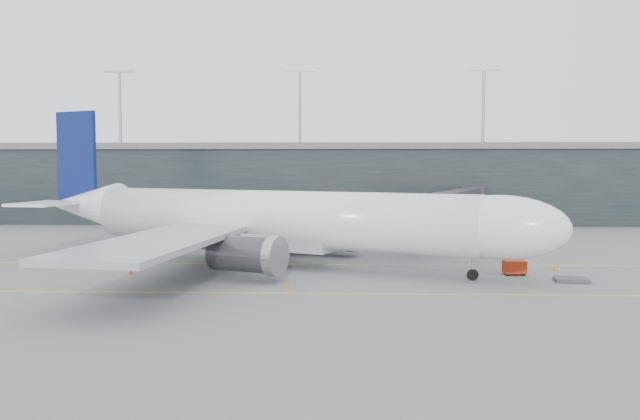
{
  "coord_description": "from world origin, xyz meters",
  "views": [
    {
      "loc": [
        13.22,
        -72.56,
        10.84
      ],
      "look_at": [
        10.75,
        -4.0,
        6.05
      ],
      "focal_mm": 35.0,
      "sensor_mm": 36.0,
      "label": 1
    }
  ],
  "objects": [
    {
      "name": "ground",
      "position": [
        0.0,
        0.0,
        0.0
      ],
      "size": [
        320.0,
        320.0,
        0.0
      ],
      "primitive_type": "plane",
      "color": "#5D5E62",
      "rests_on": "ground"
    },
    {
      "name": "taxiline_a",
      "position": [
        0.0,
        -4.0,
        0.01
      ],
      "size": [
        160.0,
        0.25,
        0.02
      ],
      "primitive_type": "cube",
      "color": "gold",
      "rests_on": "ground"
    },
    {
      "name": "taxiline_b",
      "position": [
        0.0,
        -20.0,
        0.01
      ],
      "size": [
        160.0,
        0.25,
        0.02
      ],
      "primitive_type": "cube",
      "color": "gold",
      "rests_on": "ground"
    },
    {
      "name": "taxiline_lead_main",
      "position": [
        5.0,
        20.0,
        0.01
      ],
      "size": [
        0.25,
        60.0,
        0.02
      ],
      "primitive_type": "cube",
      "color": "gold",
      "rests_on": "ground"
    },
    {
      "name": "terminal",
      "position": [
        -0.0,
        58.0,
        7.62
      ],
      "size": [
        240.0,
        36.0,
        29.0
      ],
      "color": "black",
      "rests_on": "ground"
    },
    {
      "name": "main_aircraft",
      "position": [
        5.48,
        -4.61,
        5.02
      ],
      "size": [
        60.97,
        56.24,
        17.89
      ],
      "rotation": [
        0.0,
        0.0,
        -0.41
      ],
      "color": "white",
      "rests_on": "ground"
    },
    {
      "name": "jet_bridge",
      "position": [
        28.22,
        24.98,
        5.46
      ],
      "size": [
        21.77,
        45.37,
        7.29
      ],
      "rotation": [
        0.0,
        0.0,
        -0.4
      ],
      "color": "#2D2D32",
      "rests_on": "ground"
    },
    {
      "name": "gse_cart",
      "position": [
        30.44,
        -10.19,
        0.81
      ],
      "size": [
        2.23,
        1.53,
        1.45
      ],
      "rotation": [
        0.0,
        0.0,
        0.08
      ],
      "color": "#A6240B",
      "rests_on": "ground"
    },
    {
      "name": "baggage_dolly",
      "position": [
        34.88,
        -13.53,
        0.18
      ],
      "size": [
        3.37,
        2.88,
        0.3
      ],
      "primitive_type": "cube",
      "rotation": [
        0.0,
        0.0,
        -0.17
      ],
      "color": "#3C3D42",
      "rests_on": "ground"
    },
    {
      "name": "uld_a",
      "position": [
        -4.63,
        8.84,
        0.91
      ],
      "size": [
        2.08,
        1.75,
        1.73
      ],
      "rotation": [
        0.0,
        0.0,
        -0.12
      ],
      "color": "#36373B",
      "rests_on": "ground"
    },
    {
      "name": "uld_b",
      "position": [
        -2.91,
        11.54,
        0.93
      ],
      "size": [
        2.12,
        1.78,
        1.77
      ],
      "rotation": [
        0.0,
        0.0,
        0.12
      ],
      "color": "#36373B",
      "rests_on": "ground"
    },
    {
      "name": "uld_c",
      "position": [
        -1.4,
        11.61,
        1.03
      ],
      "size": [
        2.69,
        2.48,
        1.97
      ],
      "rotation": [
        0.0,
        0.0,
        -0.43
      ],
      "color": "#36373B",
      "rests_on": "ground"
    },
    {
      "name": "cone_nose",
      "position": [
        35.39,
        -7.54,
        0.35
      ],
      "size": [
        0.45,
        0.45,
        0.71
      ],
      "primitive_type": "cone",
      "color": "#CF680B",
      "rests_on": "ground"
    },
    {
      "name": "cone_wing_stbd",
      "position": [
        8.27,
        -18.3,
        0.35
      ],
      "size": [
        0.44,
        0.44,
        0.71
      ],
      "primitive_type": "cone",
      "color": "#E4560C",
      "rests_on": "ground"
    },
    {
      "name": "cone_wing_port",
      "position": [
        8.01,
        10.34,
        0.37
      ],
      "size": [
        0.46,
        0.46,
        0.73
      ],
      "primitive_type": "cone",
      "color": "#D1420B",
      "rests_on": "ground"
    },
    {
      "name": "cone_tail",
      "position": [
        -8.04,
        -11.27,
        0.34
      ],
      "size": [
        0.43,
        0.43,
        0.68
      ],
      "primitive_type": "cone",
      "color": "orange",
      "rests_on": "ground"
    }
  ]
}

